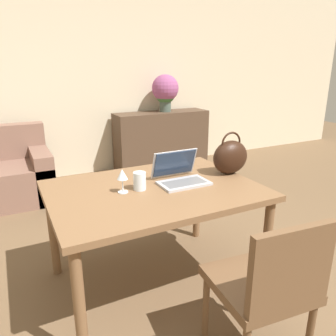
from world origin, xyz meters
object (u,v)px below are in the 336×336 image
(wine_glass, at_px, (122,176))
(flower_vase, at_px, (165,91))
(drinking_glass, at_px, (140,181))
(laptop, at_px, (179,174))
(chair, at_px, (268,284))
(handbag, at_px, (230,157))

(wine_glass, relative_size, flower_vase, 0.30)
(drinking_glass, relative_size, wine_glass, 0.75)
(laptop, distance_m, drinking_glass, 0.30)
(chair, xyz_separation_m, drinking_glass, (-0.28, 0.88, 0.28))
(chair, xyz_separation_m, laptop, (0.02, 0.90, 0.28))
(chair, relative_size, handbag, 2.76)
(laptop, relative_size, drinking_glass, 2.87)
(drinking_glass, xyz_separation_m, wine_glass, (-0.11, 0.00, 0.05))
(flower_vase, bearing_deg, handbag, -105.70)
(chair, distance_m, drinking_glass, 0.97)
(chair, height_order, drinking_glass, chair)
(chair, xyz_separation_m, flower_vase, (1.11, 3.31, 0.63))
(chair, bearing_deg, wine_glass, 119.74)
(chair, distance_m, flower_vase, 3.55)
(wine_glass, bearing_deg, drinking_glass, -0.29)
(chair, height_order, handbag, handbag)
(chair, relative_size, wine_glass, 5.58)
(handbag, xyz_separation_m, flower_vase, (0.68, 2.42, 0.28))
(laptop, xyz_separation_m, wine_glass, (-0.41, -0.02, 0.05))
(wine_glass, relative_size, handbag, 0.49)
(wine_glass, distance_m, flower_vase, 2.87)
(handbag, distance_m, flower_vase, 2.53)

